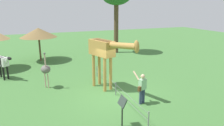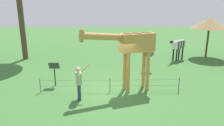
% 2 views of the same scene
% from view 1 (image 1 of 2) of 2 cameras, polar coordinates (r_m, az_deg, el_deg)
% --- Properties ---
extents(ground_plane, '(60.00, 60.00, 0.00)m').
position_cam_1_polar(ground_plane, '(11.76, 0.43, -8.91)').
color(ground_plane, '#427538').
extents(giraffe, '(3.72, 1.69, 3.29)m').
position_cam_1_polar(giraffe, '(11.93, -1.93, 3.17)').
color(giraffe, '#BC8942').
rests_on(giraffe, ground_plane).
extents(visitor, '(0.68, 0.59, 1.67)m').
position_cam_1_polar(visitor, '(10.62, 8.28, -6.56)').
color(visitor, navy).
rests_on(visitor, ground_plane).
extents(zebra, '(1.58, 1.39, 1.66)m').
position_cam_1_polar(zebra, '(15.86, -28.18, 0.15)').
color(zebra, black).
rests_on(zebra, ground_plane).
extents(ostrich, '(0.70, 0.56, 2.25)m').
position_cam_1_polar(ostrich, '(13.04, -17.77, -1.68)').
color(ostrich, '#CC9E93').
rests_on(ostrich, ground_plane).
extents(shade_hut_near, '(3.19, 3.19, 2.98)m').
position_cam_1_polar(shade_hut_near, '(19.64, -19.60, 7.87)').
color(shade_hut_near, brown).
rests_on(shade_hut_near, ground_plane).
extents(info_sign, '(0.56, 0.21, 1.32)m').
position_cam_1_polar(info_sign, '(8.59, 2.85, -11.62)').
color(info_sign, black).
rests_on(info_sign, ground_plane).
extents(wire_fence, '(7.05, 0.05, 0.75)m').
position_cam_1_polar(wire_fence, '(11.64, 1.04, -7.00)').
color(wire_fence, slate).
rests_on(wire_fence, ground_plane).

